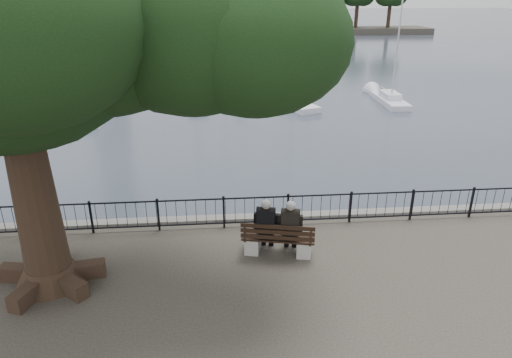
{
  "coord_description": "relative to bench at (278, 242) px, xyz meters",
  "views": [
    {
      "loc": [
        -1.1,
        -10.14,
        6.89
      ],
      "look_at": [
        0.0,
        2.5,
        1.6
      ],
      "focal_mm": 32.0,
      "sensor_mm": 36.0,
      "label": 1
    }
  ],
  "objects": [
    {
      "name": "sailboat_e",
      "position": [
        -13.82,
        30.94,
        -1.04
      ],
      "size": [
        2.54,
        5.81,
        11.54
      ],
      "color": "white",
      "rests_on": "ground"
    },
    {
      "name": "person_left",
      "position": [
        -0.31,
        0.19,
        0.4
      ],
      "size": [
        0.59,
        0.9,
        1.69
      ],
      "color": "black",
      "rests_on": "ground"
    },
    {
      "name": "sailboat_h",
      "position": [
        -3.19,
        38.79,
        -1.01
      ],
      "size": [
        2.74,
        5.97,
        12.8
      ],
      "color": "white",
      "rests_on": "ground"
    },
    {
      "name": "person_right",
      "position": [
        0.35,
        0.04,
        0.4
      ],
      "size": [
        0.59,
        0.9,
        1.69
      ],
      "color": "black",
      "rests_on": "ground"
    },
    {
      "name": "lion_monument",
      "position": [
        1.53,
        49.14,
        0.72
      ],
      "size": [
        5.65,
        5.65,
        8.42
      ],
      "color": "#646057",
      "rests_on": "ground"
    },
    {
      "name": "sailboat_d",
      "position": [
        11.34,
        21.8,
        -1.08
      ],
      "size": [
        1.65,
        5.4,
        9.52
      ],
      "color": "white",
      "rests_on": "ground"
    },
    {
      "name": "sailboat_a",
      "position": [
        -9.57,
        19.68,
        -1.05
      ],
      "size": [
        1.86,
        6.24,
        11.54
      ],
      "color": "white",
      "rests_on": "ground"
    },
    {
      "name": "bench",
      "position": [
        0.0,
        0.0,
        0.0
      ],
      "size": [
        2.1,
        1.02,
        1.06
      ],
      "color": "#A2A09C",
      "rests_on": "ground"
    },
    {
      "name": "railing",
      "position": [
        -0.47,
        1.7,
        0.19
      ],
      "size": [
        22.06,
        0.06,
        1.0
      ],
      "color": "black",
      "rests_on": "ground"
    },
    {
      "name": "sailboat_c",
      "position": [
        3.9,
        21.62,
        -1.07
      ],
      "size": [
        3.39,
        5.9,
        10.34
      ],
      "color": "white",
      "rests_on": "ground"
    },
    {
      "name": "sailboat_i",
      "position": [
        8.98,
        40.17,
        -0.99
      ],
      "size": [
        1.95,
        6.09,
        13.92
      ],
      "color": "white",
      "rests_on": "ground"
    },
    {
      "name": "sailboat_g",
      "position": [
        5.79,
        38.73,
        -1.04
      ],
      "size": [
        3.74,
        6.07,
        11.97
      ],
      "color": "white",
      "rests_on": "ground"
    },
    {
      "name": "harbor",
      "position": [
        -0.47,
        2.2,
        -0.87
      ],
      "size": [
        260.0,
        260.0,
        1.2
      ],
      "color": "#646057",
      "rests_on": "ground"
    },
    {
      "name": "sailboat_b",
      "position": [
        -3.09,
        21.9,
        -1.03
      ],
      "size": [
        1.91,
        4.96,
        11.01
      ],
      "color": "white",
      "rests_on": "ground"
    },
    {
      "name": "sailboat_f",
      "position": [
        -0.84,
        29.01,
        -1.06
      ],
      "size": [
        2.1,
        5.65,
        10.48
      ],
      "color": "white",
      "rests_on": "ground"
    },
    {
      "name": "tree",
      "position": [
        -5.01,
        -0.67,
        5.97
      ],
      "size": [
        11.81,
        8.25,
        9.65
      ],
      "color": "black",
      "rests_on": "ground"
    },
    {
      "name": "far_shore",
      "position": [
        25.08,
        78.66,
        2.63
      ],
      "size": [
        30.0,
        8.6,
        9.18
      ],
      "color": "#342F28",
      "rests_on": "ground"
    }
  ]
}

